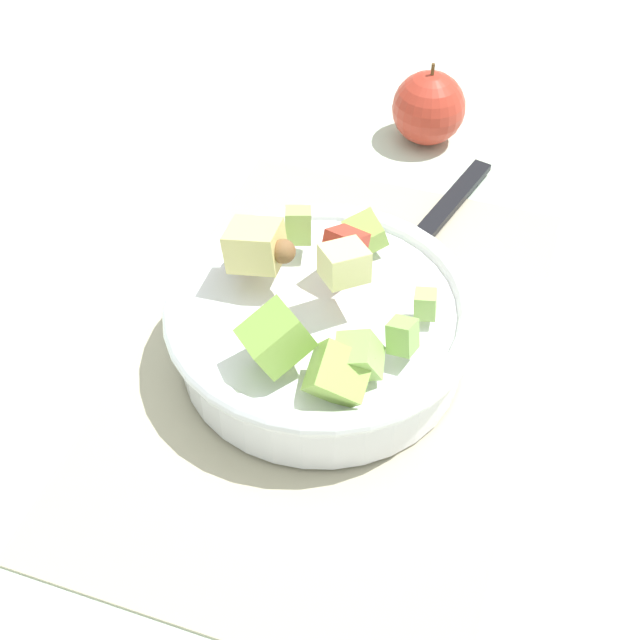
{
  "coord_description": "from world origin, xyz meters",
  "views": [
    {
      "loc": [
        -0.42,
        -0.13,
        0.51
      ],
      "look_at": [
        -0.0,
        0.01,
        0.05
      ],
      "focal_mm": 45.93,
      "sensor_mm": 36.0,
      "label": 1
    }
  ],
  "objects": [
    {
      "name": "salad_bowl",
      "position": [
        -0.01,
        0.01,
        0.04
      ],
      "size": [
        0.24,
        0.24,
        0.12
      ],
      "color": "white",
      "rests_on": "placemat"
    },
    {
      "name": "ground_plane",
      "position": [
        0.0,
        0.0,
        0.0
      ],
      "size": [
        2.4,
        2.4,
        0.0
      ],
      "primitive_type": "plane",
      "color": "silver"
    },
    {
      "name": "serving_spoon",
      "position": [
        0.18,
        -0.04,
        0.01
      ],
      "size": [
        0.19,
        0.07,
        0.01
      ],
      "color": "black",
      "rests_on": "placemat"
    },
    {
      "name": "whole_apple",
      "position": [
        0.34,
        0.0,
        0.04
      ],
      "size": [
        0.08,
        0.08,
        0.09
      ],
      "color": "#BC3828",
      "rests_on": "ground_plane"
    },
    {
      "name": "placemat",
      "position": [
        0.0,
        0.0,
        0.0
      ],
      "size": [
        0.49,
        0.31,
        0.01
      ],
      "primitive_type": "cube",
      "color": "#BCB299",
      "rests_on": "ground_plane"
    }
  ]
}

